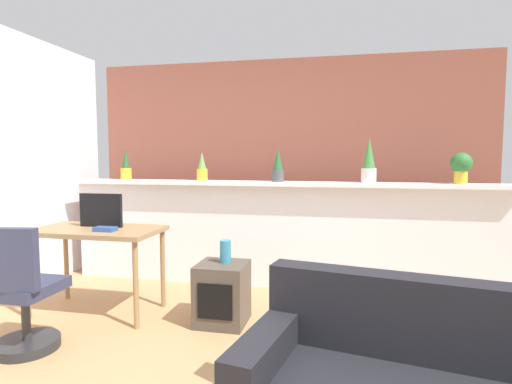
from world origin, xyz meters
name	(u,v)px	position (x,y,z in m)	size (l,w,h in m)	color
divider_wall	(278,236)	(0.00, 2.00, 0.54)	(4.59, 0.16, 1.07)	white
plant_shelf	(278,184)	(0.00, 1.96, 1.09)	(4.59, 0.29, 0.04)	white
brick_wall_behind	(286,167)	(0.00, 2.60, 1.25)	(4.59, 0.10, 2.50)	brown
potted_plant_0	(126,166)	(-1.73, 1.98, 1.27)	(0.12, 0.12, 0.36)	gold
potted_plant_1	(202,168)	(-0.84, 1.98, 1.25)	(0.12, 0.12, 0.31)	gold
potted_plant_2	(278,166)	(0.00, 1.95, 1.27)	(0.12, 0.12, 0.34)	#4C4C51
potted_plant_3	(369,162)	(0.91, 1.97, 1.32)	(0.15, 0.15, 0.44)	silver
potted_plant_4	(461,166)	(1.74, 1.95, 1.29)	(0.20, 0.20, 0.30)	gold
desk	(97,238)	(-1.44, 0.93, 0.67)	(1.10, 0.60, 0.75)	#99754C
tv_monitor	(101,210)	(-1.44, 1.01, 0.90)	(0.40, 0.04, 0.30)	black
office_chair	(20,299)	(-1.52, 0.14, 0.39)	(0.47, 0.48, 0.91)	#262628
side_cube_shelf	(222,293)	(-0.30, 0.93, 0.25)	(0.40, 0.41, 0.50)	#4C4238
vase_on_shelf	(225,252)	(-0.28, 0.97, 0.59)	(0.09, 0.09, 0.19)	teal
book_on_desk	(105,229)	(-1.28, 0.82, 0.77)	(0.17, 0.10, 0.04)	#2D4C8C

